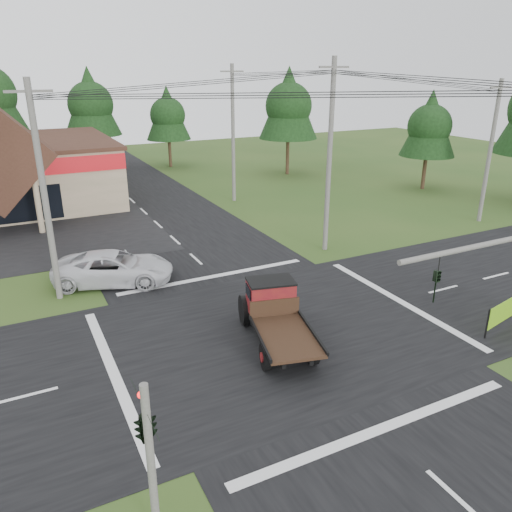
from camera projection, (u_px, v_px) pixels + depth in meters
ground at (276, 333)px, 21.82m from camera, size 120.00×120.00×0.00m
road_ns at (276, 332)px, 21.81m from camera, size 12.00×120.00×0.02m
road_ew at (276, 332)px, 21.81m from camera, size 120.00×12.00×0.02m
traffic_signal_corner at (145, 413)px, 11.29m from camera, size 0.53×2.48×4.40m
utility_pole_nw at (44, 193)px, 23.22m from camera, size 2.00×0.30×10.50m
utility_pole_ne at (329, 157)px, 29.79m from camera, size 2.00×0.30×11.50m
utility_pole_far at (490, 151)px, 35.93m from camera, size 2.00×0.30×10.20m
utility_pole_n at (233, 133)px, 41.54m from camera, size 2.00×0.30×11.20m
tree_row_d at (90, 102)px, 54.28m from camera, size 6.16×6.16×11.11m
tree_row_e at (168, 113)px, 56.46m from camera, size 5.04×5.04×9.09m
tree_side_ne at (289, 104)px, 51.86m from camera, size 6.16×6.16×11.11m
tree_side_e_near at (430, 124)px, 45.68m from camera, size 5.04×5.04×9.09m
antique_flatbed_truck at (278, 318)px, 20.50m from camera, size 3.56×6.23×2.45m
roadside_banner at (510, 310)px, 22.27m from camera, size 4.02×0.98×1.40m
white_pickup at (114, 268)px, 26.59m from camera, size 6.80×4.93×1.72m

